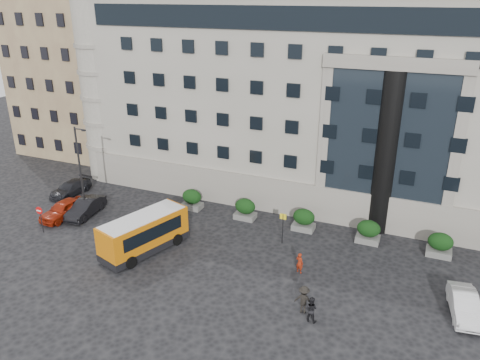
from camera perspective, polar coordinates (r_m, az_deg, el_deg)
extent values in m
plane|color=black|center=(35.01, -6.18, -9.61)|extent=(120.00, 120.00, 0.00)
cube|color=gray|center=(49.53, 12.37, 10.70)|extent=(44.00, 24.00, 18.00)
cylinder|color=black|center=(38.09, 17.38, 2.96)|extent=(1.80, 1.80, 13.00)
cube|color=#7E6249|center=(60.75, -17.67, 13.16)|extent=(14.00, 14.00, 20.00)
cube|color=brown|center=(76.75, -10.68, 16.18)|extent=(13.00, 13.00, 22.00)
cube|color=#535351|center=(42.62, -5.85, -3.15)|extent=(1.80, 1.20, 0.50)
ellipsoid|color=black|center=(42.24, -5.90, -2.02)|extent=(1.80, 1.26, 1.34)
cube|color=#535351|center=(40.56, 0.63, -4.39)|extent=(1.80, 1.20, 0.50)
ellipsoid|color=black|center=(40.16, 0.64, -3.21)|extent=(1.80, 1.26, 1.34)
cube|color=#535351|center=(39.09, 7.73, -5.68)|extent=(1.80, 1.20, 0.50)
ellipsoid|color=black|center=(38.68, 7.79, -4.47)|extent=(1.80, 1.26, 1.34)
cube|color=#535351|center=(38.28, 15.28, -6.95)|extent=(1.80, 1.20, 0.50)
ellipsoid|color=black|center=(37.86, 15.42, -5.73)|extent=(1.80, 1.26, 1.34)
cube|color=#535351|center=(38.17, 23.05, -8.12)|extent=(1.80, 1.20, 0.50)
ellipsoid|color=black|center=(37.74, 23.26, -6.91)|extent=(1.80, 1.26, 1.34)
cylinder|color=#262628|center=(42.00, -18.87, 0.89)|extent=(0.16, 0.16, 8.00)
cylinder|color=#262628|center=(40.56, -19.05, 5.89)|extent=(0.90, 0.12, 0.12)
cube|color=black|center=(40.28, -18.55, 5.77)|extent=(0.35, 0.18, 0.14)
cylinder|color=#262628|center=(36.46, 5.23, -5.94)|extent=(0.08, 0.08, 2.50)
cube|color=yellow|center=(35.98, 5.29, -4.46)|extent=(0.50, 0.06, 0.45)
cylinder|color=#262628|center=(41.18, -23.04, -4.55)|extent=(0.08, 0.08, 2.20)
cylinder|color=red|center=(40.78, -23.29, -3.44)|extent=(0.64, 0.05, 0.64)
cube|color=white|center=(40.75, -23.32, -3.47)|extent=(0.45, 0.04, 0.10)
cube|color=#CA6909|center=(35.81, -11.64, -6.09)|extent=(4.33, 7.21, 2.28)
cube|color=black|center=(36.40, -11.50, -7.81)|extent=(4.38, 7.26, 0.55)
cube|color=black|center=(35.72, -11.67, -5.78)|extent=(3.93, 5.80, 1.02)
cube|color=silver|center=(35.32, -11.78, -4.53)|extent=(4.12, 6.85, 0.18)
cylinder|color=black|center=(36.20, -15.39, -8.38)|extent=(0.54, 0.94, 0.90)
cylinder|color=black|center=(34.50, -13.16, -9.76)|extent=(0.54, 0.94, 0.90)
cylinder|color=black|center=(38.38, -10.01, -6.05)|extent=(0.54, 0.94, 0.90)
cylinder|color=black|center=(36.77, -7.67, -7.21)|extent=(0.54, 0.94, 0.90)
cube|color=maroon|center=(56.62, -12.46, 4.49)|extent=(3.49, 4.57, 2.83)
cube|color=maroon|center=(54.99, -14.71, 3.27)|extent=(2.85, 2.35, 1.92)
cube|color=black|center=(54.41, -15.39, 3.44)|extent=(2.11, 0.63, 0.90)
cylinder|color=black|center=(56.25, -15.35, 2.73)|extent=(0.51, 0.99, 0.95)
cylinder|color=black|center=(54.39, -13.71, 2.24)|extent=(0.51, 0.99, 0.95)
cylinder|color=black|center=(58.46, -12.51, 3.73)|extent=(0.51, 0.99, 0.95)
cylinder|color=black|center=(56.67, -10.84, 3.28)|extent=(0.51, 0.99, 0.95)
imported|color=maroon|center=(43.34, -20.66, -3.34)|extent=(2.25, 4.69, 1.55)
imported|color=black|center=(43.07, -18.31, -3.23)|extent=(2.08, 4.62, 1.47)
imported|color=black|center=(47.98, -19.96, -0.96)|extent=(2.19, 4.60, 1.29)
imported|color=black|center=(52.57, -8.89, 2.26)|extent=(2.79, 5.64, 1.54)
imported|color=silver|center=(32.22, 25.66, -13.55)|extent=(2.08, 4.37, 1.38)
imported|color=maroon|center=(33.23, 7.28, -9.99)|extent=(0.65, 0.53, 1.53)
imported|color=black|center=(28.99, 8.64, -15.30)|extent=(0.86, 0.70, 1.65)
imported|color=black|center=(29.53, 7.79, -14.24)|extent=(1.18, 0.68, 1.83)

